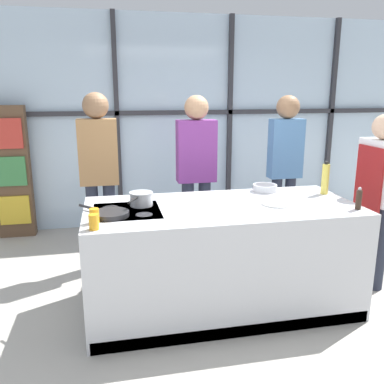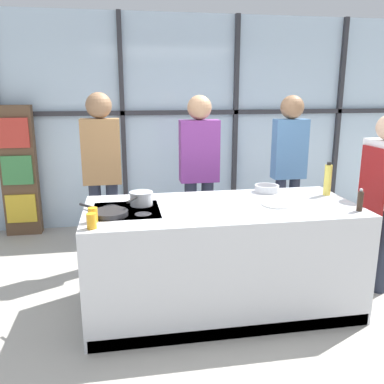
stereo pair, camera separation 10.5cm
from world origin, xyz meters
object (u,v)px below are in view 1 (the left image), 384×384
(pepper_grinder, at_px, (359,199))
(chef, at_px, (377,192))
(spectator_center_right, at_px, (285,162))
(juice_glass_near, at_px, (94,222))
(juice_glass_far, at_px, (94,216))
(frying_pan, at_px, (110,214))
(white_plate, at_px, (277,204))
(spectator_center_left, at_px, (196,168))
(oil_bottle, at_px, (325,179))
(saucepan, at_px, (141,199))
(spectator_far_left, at_px, (99,168))
(mixing_bowl, at_px, (265,188))

(pepper_grinder, bearing_deg, chef, 42.11)
(spectator_center_right, relative_size, juice_glass_near, 16.52)
(spectator_center_right, relative_size, juice_glass_far, 16.52)
(frying_pan, height_order, white_plate, frying_pan)
(chef, relative_size, juice_glass_far, 15.11)
(spectator_center_left, distance_m, spectator_center_right, 1.00)
(juice_glass_far, bearing_deg, pepper_grinder, -1.94)
(frying_pan, relative_size, pepper_grinder, 2.22)
(oil_bottle, xyz_separation_m, juice_glass_near, (-2.04, -0.58, -0.09))
(saucepan, bearing_deg, spectator_center_right, 28.19)
(spectator_far_left, relative_size, frying_pan, 4.48)
(spectator_center_right, bearing_deg, spectator_center_left, -0.00)
(spectator_center_left, height_order, juice_glass_near, spectator_center_left)
(juice_glass_near, bearing_deg, spectator_center_right, 34.97)
(frying_pan, xyz_separation_m, juice_glass_near, (-0.11, -0.28, 0.03))
(spectator_center_right, relative_size, frying_pan, 4.40)
(spectator_far_left, height_order, white_plate, spectator_far_left)
(frying_pan, xyz_separation_m, juice_glass_far, (-0.11, -0.14, 0.03))
(spectator_center_left, xyz_separation_m, juice_glass_far, (-1.02, -1.27, -0.08))
(frying_pan, height_order, oil_bottle, oil_bottle)
(pepper_grinder, height_order, juice_glass_near, pepper_grinder)
(frying_pan, distance_m, juice_glass_far, 0.18)
(white_plate, bearing_deg, frying_pan, -177.79)
(spectator_far_left, height_order, spectator_center_right, spectator_far_left)
(spectator_far_left, bearing_deg, frying_pan, 94.62)
(frying_pan, xyz_separation_m, saucepan, (0.25, 0.24, 0.04))
(spectator_center_left, relative_size, mixing_bowl, 7.92)
(spectator_center_right, height_order, pepper_grinder, spectator_center_right)
(chef, distance_m, juice_glass_near, 2.59)
(oil_bottle, height_order, pepper_grinder, oil_bottle)
(spectator_center_right, xyz_separation_m, oil_bottle, (0.02, -0.83, -0.01))
(mixing_bowl, bearing_deg, frying_pan, -160.90)
(chef, distance_m, white_plate, 1.08)
(spectator_center_right, xyz_separation_m, saucepan, (-1.66, -0.89, -0.09))
(spectator_center_right, bearing_deg, chef, 119.96)
(juice_glass_far, bearing_deg, mixing_bowl, 22.53)
(oil_bottle, bearing_deg, spectator_far_left, 157.59)
(spectator_center_right, height_order, frying_pan, spectator_center_right)
(juice_glass_near, relative_size, juice_glass_far, 1.00)
(frying_pan, bearing_deg, spectator_far_left, 94.62)
(frying_pan, distance_m, white_plate, 1.36)
(spectator_far_left, height_order, pepper_grinder, spectator_far_left)
(spectator_center_left, relative_size, saucepan, 5.35)
(oil_bottle, distance_m, juice_glass_far, 2.09)
(spectator_far_left, distance_m, spectator_center_left, 1.00)
(spectator_far_left, xyz_separation_m, white_plate, (1.45, -1.08, -0.16))
(chef, xyz_separation_m, spectator_far_left, (-2.52, 0.90, 0.16))
(saucepan, xyz_separation_m, mixing_bowl, (1.18, 0.25, -0.03))
(spectator_far_left, relative_size, white_plate, 7.05)
(mixing_bowl, relative_size, pepper_grinder, 1.24)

